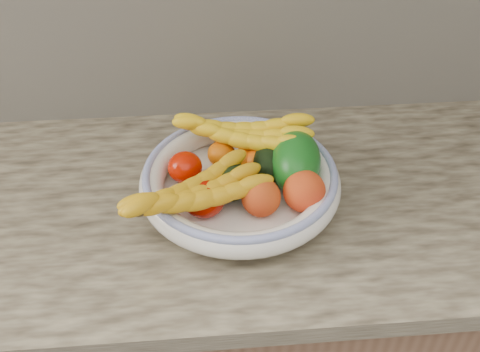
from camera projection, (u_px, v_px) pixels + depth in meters
The scene contains 15 objects.
kitchen_counter at pixel (239, 318), 1.37m from camera, with size 2.44×0.66×1.40m.
fruit_bowl at pixel (240, 181), 1.04m from camera, with size 0.39×0.39×0.08m.
clementine_back_left at pixel (221, 154), 1.09m from camera, with size 0.06×0.06×0.05m, color #DB6404.
clementine_back_right at pixel (253, 143), 1.12m from camera, with size 0.05×0.05×0.05m, color orange.
clementine_back_mid at pixel (244, 159), 1.08m from camera, with size 0.05×0.05×0.05m, color #E45F04.
clementine_extra at pixel (257, 161), 1.07m from camera, with size 0.06×0.06×0.05m, color #F26005.
tomato_left at pixel (185, 167), 1.05m from camera, with size 0.07×0.07×0.06m, color #C61400.
tomato_near_left at pixel (204, 198), 0.98m from camera, with size 0.08×0.08×0.07m, color #A20D00.
avocado_center at pixel (231, 181), 1.01m from camera, with size 0.06×0.09×0.06m, color black.
avocado_right at pixel (270, 163), 1.05m from camera, with size 0.07×0.10×0.07m, color black.
green_mango at pixel (295, 161), 1.04m from camera, with size 0.10×0.15×0.11m, color #105513.
peach_front at pixel (261, 197), 0.97m from camera, with size 0.07×0.07×0.07m, color orange.
peach_right at pixel (304, 191), 0.98m from camera, with size 0.08×0.08×0.08m, color orange.
banana_bunch_back at pixel (242, 137), 1.08m from camera, with size 0.30×0.11×0.09m, color yellow, non-canonical shape.
banana_bunch_front at pixel (195, 196), 0.95m from camera, with size 0.30×0.12×0.08m, color gold, non-canonical shape.
Camera 1 is at (-0.07, 0.87, 1.62)m, focal length 40.00 mm.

